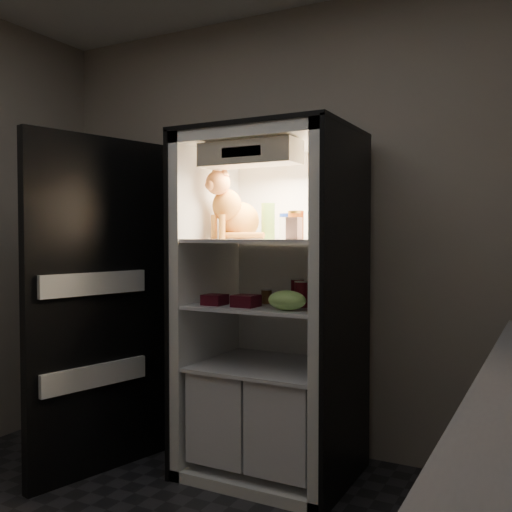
{
  "coord_description": "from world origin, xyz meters",
  "views": [
    {
      "loc": [
        1.38,
        -1.42,
        1.31
      ],
      "look_at": [
        -0.07,
        1.32,
        1.2
      ],
      "focal_mm": 40.0,
      "sensor_mm": 36.0,
      "label": 1
    }
  ],
  "objects_px": {
    "tabby_cat": "(233,212)",
    "condiment_jar": "(267,296)",
    "pepper_jar": "(325,219)",
    "grape_bag": "(287,300)",
    "refrigerator": "(273,329)",
    "parmesan_shaker": "(268,221)",
    "salsa_jar": "(296,225)",
    "berry_box_left": "(215,300)",
    "soda_can_b": "(323,296)",
    "mayo_tub": "(288,226)",
    "soda_can_a": "(297,291)",
    "berry_box_right": "(246,301)",
    "cream_carton": "(294,228)"
  },
  "relations": [
    {
      "from": "tabby_cat",
      "to": "salsa_jar",
      "type": "bearing_deg",
      "value": 17.32
    },
    {
      "from": "salsa_jar",
      "to": "pepper_jar",
      "type": "height_order",
      "value": "pepper_jar"
    },
    {
      "from": "parmesan_shaker",
      "to": "soda_can_b",
      "type": "xyz_separation_m",
      "value": [
        0.34,
        -0.05,
        -0.39
      ]
    },
    {
      "from": "soda_can_b",
      "to": "berry_box_right",
      "type": "bearing_deg",
      "value": -148.82
    },
    {
      "from": "parmesan_shaker",
      "to": "soda_can_a",
      "type": "height_order",
      "value": "parmesan_shaker"
    },
    {
      "from": "berry_box_left",
      "to": "berry_box_right",
      "type": "height_order",
      "value": "berry_box_right"
    },
    {
      "from": "mayo_tub",
      "to": "salsa_jar",
      "type": "bearing_deg",
      "value": -43.82
    },
    {
      "from": "soda_can_a",
      "to": "grape_bag",
      "type": "distance_m",
      "value": 0.29
    },
    {
      "from": "soda_can_a",
      "to": "grape_bag",
      "type": "relative_size",
      "value": 0.68
    },
    {
      "from": "pepper_jar",
      "to": "berry_box_left",
      "type": "xyz_separation_m",
      "value": [
        -0.51,
        -0.28,
        -0.43
      ]
    },
    {
      "from": "soda_can_a",
      "to": "berry_box_left",
      "type": "bearing_deg",
      "value": -143.26
    },
    {
      "from": "berry_box_left",
      "to": "salsa_jar",
      "type": "bearing_deg",
      "value": 29.37
    },
    {
      "from": "refrigerator",
      "to": "parmesan_shaker",
      "type": "relative_size",
      "value": 9.54
    },
    {
      "from": "parmesan_shaker",
      "to": "salsa_jar",
      "type": "xyz_separation_m",
      "value": [
        0.19,
        -0.05,
        -0.02
      ]
    },
    {
      "from": "berry_box_left",
      "to": "condiment_jar",
      "type": "bearing_deg",
      "value": 42.25
    },
    {
      "from": "pepper_jar",
      "to": "grape_bag",
      "type": "distance_m",
      "value": 0.51
    },
    {
      "from": "tabby_cat",
      "to": "condiment_jar",
      "type": "distance_m",
      "value": 0.51
    },
    {
      "from": "refrigerator",
      "to": "soda_can_a",
      "type": "bearing_deg",
      "value": 7.39
    },
    {
      "from": "pepper_jar",
      "to": "soda_can_b",
      "type": "distance_m",
      "value": 0.41
    },
    {
      "from": "tabby_cat",
      "to": "grape_bag",
      "type": "bearing_deg",
      "value": -10.64
    },
    {
      "from": "parmesan_shaker",
      "to": "salsa_jar",
      "type": "distance_m",
      "value": 0.2
    },
    {
      "from": "refrigerator",
      "to": "soda_can_b",
      "type": "height_order",
      "value": "refrigerator"
    },
    {
      "from": "pepper_jar",
      "to": "grape_bag",
      "type": "bearing_deg",
      "value": -105.63
    },
    {
      "from": "salsa_jar",
      "to": "mayo_tub",
      "type": "bearing_deg",
      "value": 136.18
    },
    {
      "from": "grape_bag",
      "to": "pepper_jar",
      "type": "bearing_deg",
      "value": 74.37
    },
    {
      "from": "mayo_tub",
      "to": "berry_box_left",
      "type": "relative_size",
      "value": 1.25
    },
    {
      "from": "pepper_jar",
      "to": "tabby_cat",
      "type": "bearing_deg",
      "value": -171.72
    },
    {
      "from": "soda_can_b",
      "to": "mayo_tub",
      "type": "bearing_deg",
      "value": 163.56
    },
    {
      "from": "refrigerator",
      "to": "berry_box_right",
      "type": "distance_m",
      "value": 0.3
    },
    {
      "from": "pepper_jar",
      "to": "berry_box_right",
      "type": "distance_m",
      "value": 0.6
    },
    {
      "from": "refrigerator",
      "to": "grape_bag",
      "type": "xyz_separation_m",
      "value": [
        0.21,
        -0.27,
        0.2
      ]
    },
    {
      "from": "mayo_tub",
      "to": "soda_can_b",
      "type": "distance_m",
      "value": 0.44
    },
    {
      "from": "tabby_cat",
      "to": "soda_can_a",
      "type": "height_order",
      "value": "tabby_cat"
    },
    {
      "from": "salsa_jar",
      "to": "soda_can_b",
      "type": "height_order",
      "value": "salsa_jar"
    },
    {
      "from": "soda_can_b",
      "to": "berry_box_right",
      "type": "relative_size",
      "value": 0.91
    },
    {
      "from": "refrigerator",
      "to": "grape_bag",
      "type": "relative_size",
      "value": 9.61
    },
    {
      "from": "parmesan_shaker",
      "to": "mayo_tub",
      "type": "distance_m",
      "value": 0.12
    },
    {
      "from": "tabby_cat",
      "to": "soda_can_b",
      "type": "distance_m",
      "value": 0.7
    },
    {
      "from": "pepper_jar",
      "to": "berry_box_left",
      "type": "bearing_deg",
      "value": -151.37
    },
    {
      "from": "tabby_cat",
      "to": "parmesan_shaker",
      "type": "relative_size",
      "value": 2.07
    },
    {
      "from": "salsa_jar",
      "to": "berry_box_left",
      "type": "relative_size",
      "value": 1.34
    },
    {
      "from": "berry_box_left",
      "to": "parmesan_shaker",
      "type": "bearing_deg",
      "value": 54.96
    },
    {
      "from": "refrigerator",
      "to": "cream_carton",
      "type": "xyz_separation_m",
      "value": [
        0.23,
        -0.23,
        0.55
      ]
    },
    {
      "from": "salsa_jar",
      "to": "berry_box_left",
      "type": "bearing_deg",
      "value": -150.63
    },
    {
      "from": "tabby_cat",
      "to": "condiment_jar",
      "type": "bearing_deg",
      "value": 12.89
    },
    {
      "from": "refrigerator",
      "to": "berry_box_left",
      "type": "distance_m",
      "value": 0.38
    },
    {
      "from": "soda_can_b",
      "to": "salsa_jar",
      "type": "bearing_deg",
      "value": -177.78
    },
    {
      "from": "tabby_cat",
      "to": "parmesan_shaker",
      "type": "bearing_deg",
      "value": 33.48
    },
    {
      "from": "tabby_cat",
      "to": "grape_bag",
      "type": "xyz_separation_m",
      "value": [
        0.43,
        -0.22,
        -0.45
      ]
    },
    {
      "from": "pepper_jar",
      "to": "soda_can_b",
      "type": "bearing_deg",
      "value": -74.79
    }
  ]
}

